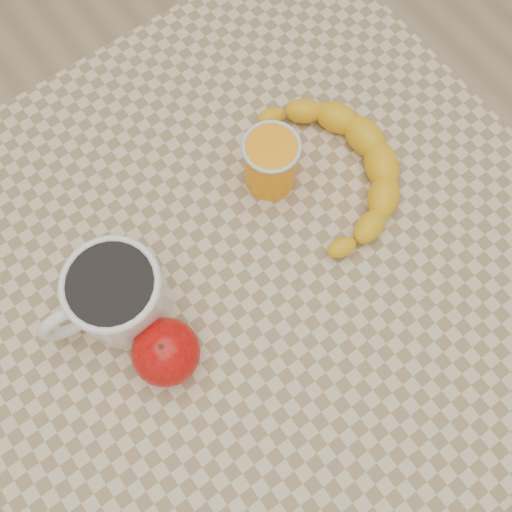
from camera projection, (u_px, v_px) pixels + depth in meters
ground at (256, 354)px, 1.44m from camera, size 3.00×3.00×0.00m
table at (256, 280)px, 0.81m from camera, size 0.80×0.80×0.75m
coffee_mug at (115, 294)px, 0.66m from camera, size 0.16×0.12×0.10m
orange_juice_glass at (271, 162)px, 0.72m from camera, size 0.07×0.07×0.09m
apple at (166, 352)px, 0.65m from camera, size 0.10×0.10×0.07m
banana at (336, 170)px, 0.75m from camera, size 0.38×0.41×0.04m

